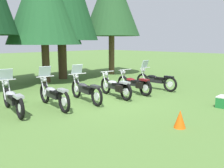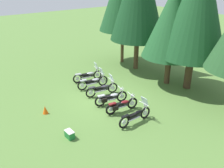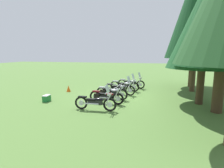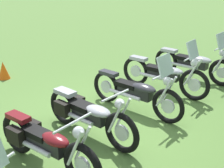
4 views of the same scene
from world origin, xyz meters
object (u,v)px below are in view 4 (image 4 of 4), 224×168
at_px(motorcycle_1, 164,74).
at_px(motorcycle_2, 136,91).
at_px(motorcycle_4, 45,143).
at_px(motorcycle_3, 88,114).
at_px(traffic_cone, 4,70).
at_px(motorcycle_0, 194,63).

bearing_deg(motorcycle_1, motorcycle_2, -87.57).
bearing_deg(motorcycle_4, motorcycle_3, 95.39).
distance_m(motorcycle_3, traffic_cone, 3.96).
relative_size(motorcycle_0, traffic_cone, 4.83).
distance_m(motorcycle_0, motorcycle_4, 5.11).
distance_m(motorcycle_1, traffic_cone, 4.35).
relative_size(motorcycle_3, traffic_cone, 4.54).
bearing_deg(traffic_cone, motorcycle_2, 88.76).
relative_size(motorcycle_1, motorcycle_4, 1.08).
bearing_deg(motorcycle_0, motorcycle_2, -90.80).
bearing_deg(traffic_cone, motorcycle_1, 106.40).
bearing_deg(motorcycle_0, motorcycle_4, -89.85).
xyz_separation_m(motorcycle_3, traffic_cone, (-1.42, -3.69, -0.21)).
height_order(motorcycle_0, traffic_cone, motorcycle_0).
xyz_separation_m(motorcycle_1, motorcycle_4, (3.76, -0.52, -0.04)).
xyz_separation_m(motorcycle_0, traffic_cone, (2.49, -4.52, -0.22)).
distance_m(motorcycle_1, motorcycle_4, 3.80).
bearing_deg(motorcycle_2, motorcycle_3, -93.08).
xyz_separation_m(motorcycle_0, motorcycle_2, (2.58, -0.50, 0.01)).
xyz_separation_m(motorcycle_1, motorcycle_3, (2.64, -0.47, -0.03)).
distance_m(motorcycle_2, motorcycle_3, 1.37).
relative_size(motorcycle_1, motorcycle_3, 1.08).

